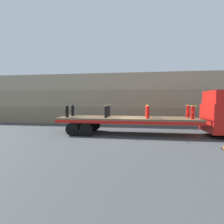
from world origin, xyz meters
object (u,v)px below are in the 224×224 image
(fire_hydrant_black_far_0, at_px, (73,111))
(fire_hydrant_red_near_2, at_px, (148,112))
(fire_hydrant_black_near_1, at_px, (106,112))
(fire_hydrant_black_near_0, at_px, (67,111))
(fire_hydrant_red_far_3, at_px, (188,112))
(fire_hydrant_black_far_1, at_px, (109,111))
(fire_hydrant_red_far_2, at_px, (147,111))
(fire_hydrant_red_near_3, at_px, (193,113))
(flatbed_trailer, at_px, (117,120))

(fire_hydrant_black_far_0, height_order, fire_hydrant_red_near_2, same)
(fire_hydrant_black_near_1, bearing_deg, fire_hydrant_black_near_0, 180.00)
(fire_hydrant_black_far_0, distance_m, fire_hydrant_black_near_1, 3.07)
(fire_hydrant_red_far_3, bearing_deg, fire_hydrant_black_far_1, 180.00)
(fire_hydrant_red_far_2, bearing_deg, fire_hydrant_red_near_2, -90.00)
(fire_hydrant_red_far_2, height_order, fire_hydrant_red_near_3, same)
(fire_hydrant_black_far_0, bearing_deg, fire_hydrant_red_near_3, -7.33)
(fire_hydrant_black_far_1, xyz_separation_m, fire_hydrant_red_far_3, (5.73, 0.00, 0.00))
(fire_hydrant_black_near_0, relative_size, fire_hydrant_red_far_3, 1.00)
(fire_hydrant_red_near_2, height_order, fire_hydrant_red_far_3, same)
(fire_hydrant_black_far_1, bearing_deg, fire_hydrant_black_near_0, -158.89)
(fire_hydrant_black_far_0, xyz_separation_m, fire_hydrant_red_near_3, (8.60, -1.11, 0.00))
(fire_hydrant_red_far_2, relative_size, fire_hydrant_red_far_3, 1.00)
(flatbed_trailer, distance_m, fire_hydrant_black_near_0, 3.69)
(fire_hydrant_black_near_0, height_order, fire_hydrant_red_far_2, same)
(fire_hydrant_red_near_3, distance_m, fire_hydrant_red_far_3, 1.11)
(fire_hydrant_black_near_0, height_order, fire_hydrant_black_near_1, same)
(flatbed_trailer, relative_size, fire_hydrant_red_near_2, 11.31)
(flatbed_trailer, relative_size, fire_hydrant_black_near_0, 11.31)
(fire_hydrant_red_near_3, bearing_deg, fire_hydrant_red_far_3, 90.00)
(flatbed_trailer, distance_m, fire_hydrant_red_near_2, 2.31)
(fire_hydrant_black_far_0, xyz_separation_m, fire_hydrant_red_far_2, (5.73, 0.00, 0.00))
(flatbed_trailer, bearing_deg, fire_hydrant_black_near_1, -142.53)
(fire_hydrant_black_far_0, height_order, fire_hydrant_red_far_2, same)
(fire_hydrant_black_near_1, distance_m, fire_hydrant_red_near_3, 5.73)
(fire_hydrant_red_near_2, bearing_deg, fire_hydrant_black_near_0, 180.00)
(fire_hydrant_black_near_1, relative_size, fire_hydrant_red_far_2, 1.00)
(flatbed_trailer, distance_m, fire_hydrant_red_near_3, 5.08)
(fire_hydrant_red_near_2, height_order, fire_hydrant_red_near_3, same)
(fire_hydrant_black_near_0, height_order, fire_hydrant_red_far_3, same)
(fire_hydrant_black_near_1, distance_m, fire_hydrant_red_far_3, 5.84)
(fire_hydrant_red_near_2, xyz_separation_m, fire_hydrant_red_far_2, (0.00, 1.11, 0.00))
(fire_hydrant_red_near_2, relative_size, fire_hydrant_red_near_3, 1.00)
(fire_hydrant_black_far_1, distance_m, fire_hydrant_red_near_2, 3.07)
(fire_hydrant_black_near_0, relative_size, fire_hydrant_black_far_1, 1.00)
(fire_hydrant_black_far_0, bearing_deg, fire_hydrant_black_near_1, -21.11)
(fire_hydrant_black_far_1, bearing_deg, fire_hydrant_red_near_2, -21.11)
(fire_hydrant_red_near_2, xyz_separation_m, fire_hydrant_red_far_3, (2.87, 1.11, 0.00))
(fire_hydrant_red_near_2, bearing_deg, fire_hydrant_red_far_2, 90.00)
(flatbed_trailer, xyz_separation_m, fire_hydrant_red_near_2, (2.14, -0.55, 0.65))
(fire_hydrant_black_far_0, xyz_separation_m, fire_hydrant_black_far_1, (2.87, 0.00, 0.00))
(fire_hydrant_red_near_2, distance_m, fire_hydrant_red_far_2, 1.11)
(fire_hydrant_red_far_3, bearing_deg, fire_hydrant_red_near_2, -158.89)
(fire_hydrant_red_near_2, distance_m, fire_hydrant_red_near_3, 2.87)
(fire_hydrant_black_near_0, distance_m, fire_hydrant_black_near_1, 2.87)
(flatbed_trailer, height_order, fire_hydrant_red_far_2, fire_hydrant_red_far_2)
(flatbed_trailer, relative_size, fire_hydrant_red_far_2, 11.31)
(fire_hydrant_red_near_3, bearing_deg, fire_hydrant_black_near_0, 180.00)
(fire_hydrant_black_near_1, bearing_deg, flatbed_trailer, 37.47)
(flatbed_trailer, xyz_separation_m, fire_hydrant_red_far_3, (5.01, 0.55, 0.65))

